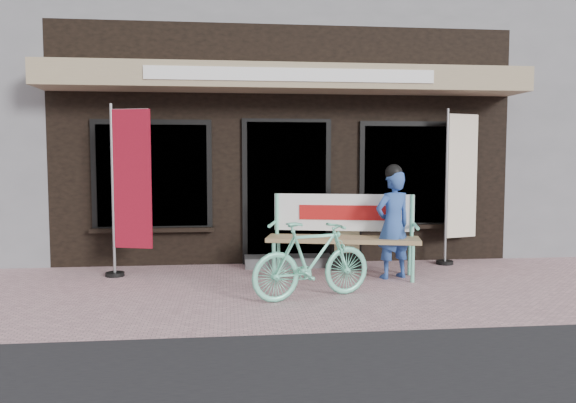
{
  "coord_description": "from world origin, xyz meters",
  "views": [
    {
      "loc": [
        -0.9,
        -6.48,
        1.62
      ],
      "look_at": [
        -0.12,
        0.7,
        1.05
      ],
      "focal_mm": 35.0,
      "sensor_mm": 36.0,
      "label": 1
    }
  ],
  "objects": [
    {
      "name": "menu_stand",
      "position": [
        0.8,
        1.34,
        0.43
      ],
      "size": [
        0.43,
        0.13,
        0.85
      ],
      "rotation": [
        0.0,
        0.0,
        -0.09
      ],
      "color": "black",
      "rests_on": "ground"
    },
    {
      "name": "bicycle",
      "position": [
        0.06,
        -0.21,
        0.45
      ],
      "size": [
        1.54,
        0.87,
        0.89
      ],
      "primitive_type": "imported",
      "rotation": [
        0.0,
        0.0,
        1.89
      ],
      "color": "#74E3BA",
      "rests_on": "ground"
    },
    {
      "name": "bench",
      "position": [
        0.68,
        1.02,
        0.65
      ],
      "size": [
        2.11,
        0.98,
        1.11
      ],
      "rotation": [
        0.0,
        0.0,
        -0.23
      ],
      "color": "#74E3BA",
      "rests_on": "ground"
    },
    {
      "name": "storefront",
      "position": [
        0.0,
        4.96,
        2.99
      ],
      "size": [
        7.0,
        6.77,
        6.0
      ],
      "color": "black",
      "rests_on": "ground"
    },
    {
      "name": "nobori_red",
      "position": [
        -2.21,
        1.22,
        1.21
      ],
      "size": [
        0.69,
        0.34,
        2.34
      ],
      "rotation": [
        0.0,
        0.0,
        -0.3
      ],
      "color": "gray",
      "rests_on": "ground"
    },
    {
      "name": "person",
      "position": [
        1.3,
        0.77,
        0.75
      ],
      "size": [
        0.61,
        0.5,
        1.53
      ],
      "rotation": [
        0.0,
        0.0,
        0.33
      ],
      "color": "#2C4E9A",
      "rests_on": "ground"
    },
    {
      "name": "nobori_cream",
      "position": [
        2.61,
        1.7,
        1.21
      ],
      "size": [
        0.7,
        0.33,
        2.35
      ],
      "rotation": [
        0.0,
        0.0,
        0.28
      ],
      "color": "gray",
      "rests_on": "ground"
    },
    {
      "name": "ground",
      "position": [
        0.0,
        0.0,
        0.0
      ],
      "size": [
        70.0,
        70.0,
        0.0
      ],
      "primitive_type": "plane",
      "color": "#C2949A",
      "rests_on": "ground"
    }
  ]
}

